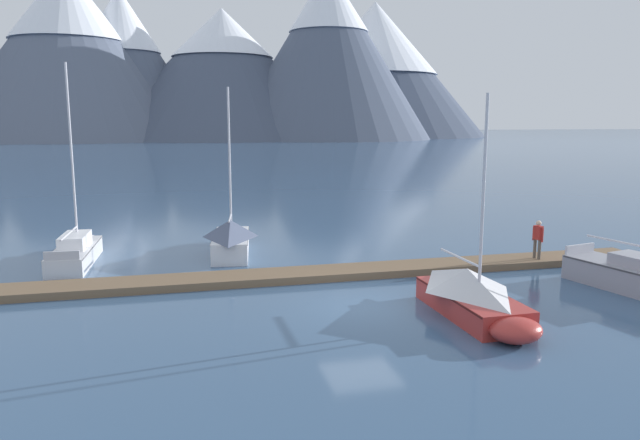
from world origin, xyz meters
TOP-DOWN VIEW (x-y plane):
  - ground_plane at (0.00, 0.00)m, footprint 700.00×700.00m
  - mountain_central_massif at (-37.75, 191.05)m, footprint 78.80×78.80m
  - mountain_shoulder_ridge at (-22.09, 197.08)m, footprint 58.61×58.61m
  - mountain_east_summit at (11.38, 195.31)m, footprint 89.06×89.06m
  - mountain_rear_spur at (45.32, 180.00)m, footprint 68.88×68.88m
  - mountain_north_horn at (71.82, 209.92)m, footprint 86.88×86.88m
  - dock at (0.00, 4.00)m, footprint 28.14×1.93m
  - sailboat_nearest_berth at (-10.41, 9.15)m, footprint 1.74×6.32m
  - sailboat_second_berth at (-3.56, 9.14)m, footprint 2.32×5.87m
  - sailboat_mid_dock_port at (3.17, -1.88)m, footprint 2.14×5.52m
  - person_on_dock at (9.17, 3.68)m, footprint 0.29×0.58m

SIDE VIEW (x-z plane):
  - ground_plane at x=0.00m, z-range 0.00..0.00m
  - dock at x=0.00m, z-range -0.01..0.29m
  - sailboat_nearest_berth at x=-10.41m, z-range -3.82..4.90m
  - sailboat_mid_dock_port at x=3.17m, z-range -2.84..4.24m
  - sailboat_second_berth at x=-3.56m, z-range -3.07..4.71m
  - person_on_dock at x=9.17m, z-range 0.42..2.11m
  - mountain_east_summit at x=11.38m, z-range 0.73..44.95m
  - mountain_shoulder_ridge at x=-22.09m, z-range 1.07..50.66m
  - mountain_north_horn at x=71.82m, z-range 1.74..53.43m
  - mountain_central_massif at x=-37.75m, z-range 1.22..55.80m
  - mountain_rear_spur at x=45.32m, z-range 0.89..56.58m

